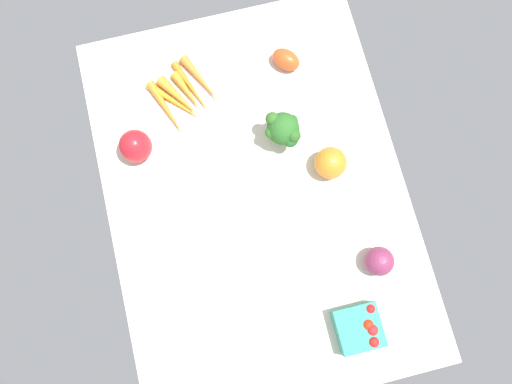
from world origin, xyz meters
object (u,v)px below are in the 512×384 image
Objects in this scene: bell_pepper_red at (136,146)px; broccoli_head at (284,130)px; red_onion_near_basket at (379,261)px; heirloom_tomato_orange at (331,163)px; berry_basket at (360,328)px; carrot_bunch at (183,95)px; roma_tomato at (286,60)px.

bell_pepper_red is 37.47cm from broccoli_head.
bell_pepper_red reaches higher than red_onion_near_basket.
broccoli_head is at bearing 43.06° from heirloom_tomato_orange.
heirloom_tomato_orange is at bearing 10.43° from red_onion_near_basket.
berry_basket reaches higher than carrot_bunch.
red_onion_near_basket is 0.63× the size of broccoli_head.
red_onion_near_basket is 0.33× the size of carrot_bunch.
bell_pepper_red is at bearing 50.61° from red_onion_near_basket.
broccoli_head reaches higher than berry_basket.
berry_basket is at bearing 174.32° from heirloom_tomato_orange.
heirloom_tomato_orange is 0.78× the size of berry_basket.
broccoli_head reaches higher than bell_pepper_red.
berry_basket is at bearing 147.47° from red_onion_near_basket.
red_onion_near_basket is 0.87× the size of heirloom_tomato_orange.
broccoli_head is at bearing -98.39° from bell_pepper_red.
roma_tomato is at bearing -17.01° from broccoli_head.
roma_tomato reaches higher than carrot_bunch.
heirloom_tomato_orange is (26.52, 4.88, 0.51)cm from red_onion_near_basket.
berry_basket is (-50.87, -5.67, -4.25)cm from broccoli_head.
berry_basket is (-40.49, 4.03, -1.26)cm from heirloom_tomato_orange.
heirloom_tomato_orange is at bearing -5.68° from berry_basket.
heirloom_tomato_orange is at bearing 141.75° from roma_tomato.
red_onion_near_basket is at bearing -158.43° from broccoli_head.
berry_basket is at bearing -173.64° from broccoli_head.
carrot_bunch is at bearing 50.40° from roma_tomato.
heirloom_tomato_orange reaches higher than berry_basket.
heirloom_tomato_orange is (-15.84, -46.70, -0.78)cm from bell_pepper_red.
bell_pepper_red is 19.23cm from carrot_bunch.
bell_pepper_red is 49.32cm from heirloom_tomato_orange.
carrot_bunch is (28.08, 32.32, -2.84)cm from heirloom_tomato_orange.
heirloom_tomato_orange is 0.71× the size of broccoli_head.
bell_pepper_red is 45.74cm from roma_tomato.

